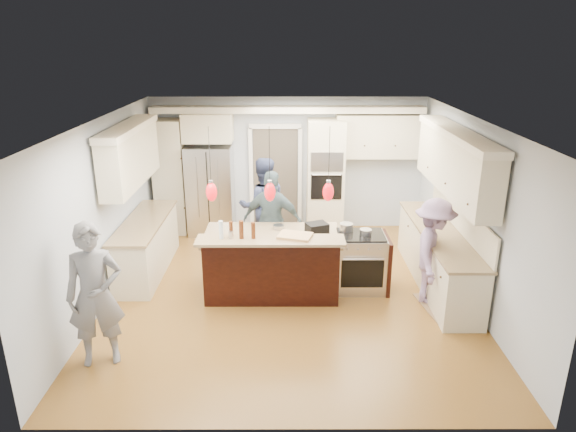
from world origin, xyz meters
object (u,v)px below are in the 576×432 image
Objects in this scene: island_range at (362,262)px; person_bar_end at (95,295)px; refrigerator at (211,190)px; kitchen_island at (272,262)px; person_far_left at (263,206)px.

person_bar_end is (-3.46, -1.95, 0.45)m from island_range.
kitchen_island is (1.30, -2.57, -0.41)m from refrigerator.
kitchen_island is at bearing 27.59° from person_bar_end.
person_bar_end is (-0.75, -4.44, 0.01)m from refrigerator.
refrigerator is 0.99× the size of person_bar_end.
island_range is 4.00m from person_bar_end.
refrigerator is 2.91m from kitchen_island.
refrigerator is at bearing 137.41° from island_range.
person_bar_end is 3.87m from person_far_left.
kitchen_island is at bearing -63.08° from refrigerator.
person_far_left is (-0.21, 1.53, 0.41)m from kitchen_island.
island_range is (2.71, -2.49, -0.44)m from refrigerator.
refrigerator is at bearing 116.92° from kitchen_island.
refrigerator reaches higher than kitchen_island.
person_far_left reaches higher than kitchen_island.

